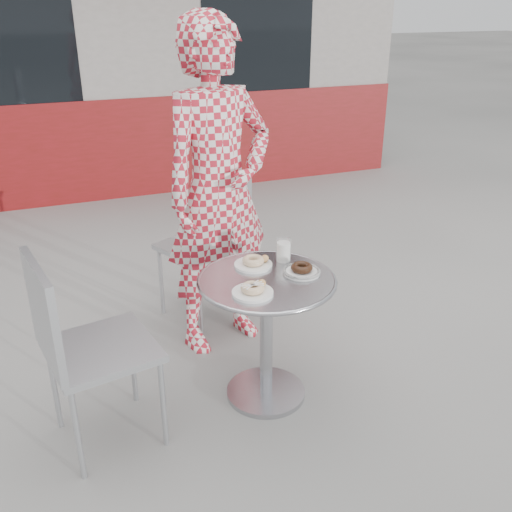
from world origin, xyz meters
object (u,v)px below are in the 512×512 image
object	(u,v)px
plate_far	(254,262)
plate_near	(253,290)
seated_person	(219,192)
milk_cup	(283,251)
chair_left	(103,386)
bistro_table	(267,309)
chair_far	(204,274)
plate_checker	(302,270)

from	to	relation	value
plate_far	plate_near	size ratio (longest dim) A/B	1.01
seated_person	milk_cup	size ratio (longest dim) A/B	15.35
plate_far	milk_cup	size ratio (longest dim) A/B	1.58
chair_left	seated_person	size ratio (longest dim) A/B	0.51
bistro_table	chair_far	xyz separation A→B (m)	(-0.04, 0.93, -0.22)
milk_cup	plate_near	bearing A→B (deg)	-134.72
chair_left	plate_near	xyz separation A→B (m)	(0.69, -0.10, 0.41)
chair_far	plate_near	distance (m)	1.12
plate_far	plate_checker	bearing A→B (deg)	-40.78
milk_cup	plate_checker	bearing A→B (deg)	-81.24
plate_checker	bistro_table	bearing A→B (deg)	177.68
chair_far	chair_left	xyz separation A→B (m)	(-0.76, -0.95, 0.00)
plate_checker	milk_cup	size ratio (longest dim) A/B	1.52
chair_far	plate_checker	xyz separation A→B (m)	(0.22, -0.93, 0.40)
bistro_table	milk_cup	size ratio (longest dim) A/B	5.63
seated_person	plate_far	distance (m)	0.52
plate_far	plate_near	world-z (taller)	same
chair_far	plate_far	distance (m)	0.88
seated_person	plate_checker	world-z (taller)	seated_person
chair_far	seated_person	bearing A→B (deg)	68.20
milk_cup	bistro_table	bearing A→B (deg)	-135.06
chair_far	plate_checker	distance (m)	1.04
bistro_table	plate_near	bearing A→B (deg)	-134.27
bistro_table	chair_left	xyz separation A→B (m)	(-0.81, -0.02, -0.22)
plate_checker	plate_near	bearing A→B (deg)	-159.28
chair_left	plate_far	xyz separation A→B (m)	(0.80, 0.17, 0.40)
plate_far	milk_cup	xyz separation A→B (m)	(0.16, 0.00, 0.04)
chair_left	milk_cup	size ratio (longest dim) A/B	7.82
bistro_table	chair_far	world-z (taller)	chair_far
seated_person	plate_near	xyz separation A→B (m)	(-0.09, -0.74, -0.23)
plate_checker	milk_cup	world-z (taller)	milk_cup
plate_far	plate_near	bearing A→B (deg)	-112.11
bistro_table	chair_left	world-z (taller)	chair_left
bistro_table	plate_far	world-z (taller)	plate_far
bistro_table	chair_left	bearing A→B (deg)	-178.62
chair_far	plate_near	xyz separation A→B (m)	(-0.07, -1.04, 0.41)
chair_left	seated_person	xyz separation A→B (m)	(0.78, 0.64, 0.63)
plate_near	milk_cup	size ratio (longest dim) A/B	1.56
seated_person	plate_near	world-z (taller)	seated_person
plate_near	plate_checker	size ratio (longest dim) A/B	1.02
plate_checker	milk_cup	bearing A→B (deg)	98.76
plate_far	chair_left	bearing A→B (deg)	-167.89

